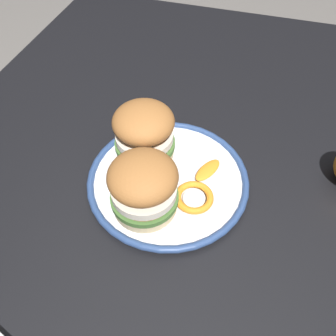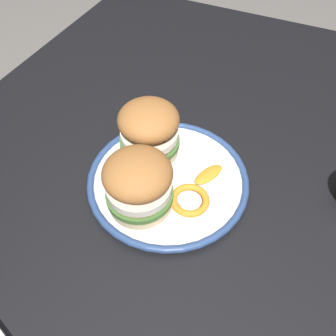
# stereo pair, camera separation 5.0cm
# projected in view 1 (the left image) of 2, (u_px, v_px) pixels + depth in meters

# --- Properties ---
(ground_plane) EXTENTS (8.00, 8.00, 0.00)m
(ground_plane) POSITION_uv_depth(u_px,v_px,m) (176.00, 323.00, 1.15)
(ground_plane) COLOR slate
(dining_table) EXTENTS (1.35, 1.01, 0.75)m
(dining_table) POSITION_uv_depth(u_px,v_px,m) (182.00, 224.00, 0.64)
(dining_table) COLOR black
(dining_table) RESTS_ON ground
(dinner_plate) EXTENTS (0.28, 0.28, 0.02)m
(dinner_plate) POSITION_uv_depth(u_px,v_px,m) (168.00, 179.00, 0.58)
(dinner_plate) COLOR white
(dinner_plate) RESTS_ON dining_table
(sandwich_half_left) EXTENTS (0.13, 0.13, 0.10)m
(sandwich_half_left) POSITION_uv_depth(u_px,v_px,m) (144.00, 186.00, 0.50)
(sandwich_half_left) COLOR beige
(sandwich_half_left) RESTS_ON dinner_plate
(sandwich_half_right) EXTENTS (0.13, 0.13, 0.10)m
(sandwich_half_right) POSITION_uv_depth(u_px,v_px,m) (144.00, 132.00, 0.57)
(sandwich_half_right) COLOR beige
(sandwich_half_right) RESTS_ON dinner_plate
(orange_peel_curled) EXTENTS (0.07, 0.07, 0.01)m
(orange_peel_curled) POSITION_uv_depth(u_px,v_px,m) (194.00, 197.00, 0.54)
(orange_peel_curled) COLOR orange
(orange_peel_curled) RESTS_ON dinner_plate
(orange_peel_strip_long) EXTENTS (0.06, 0.05, 0.01)m
(orange_peel_strip_long) POSITION_uv_depth(u_px,v_px,m) (208.00, 170.00, 0.58)
(orange_peel_strip_long) COLOR orange
(orange_peel_strip_long) RESTS_ON dinner_plate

